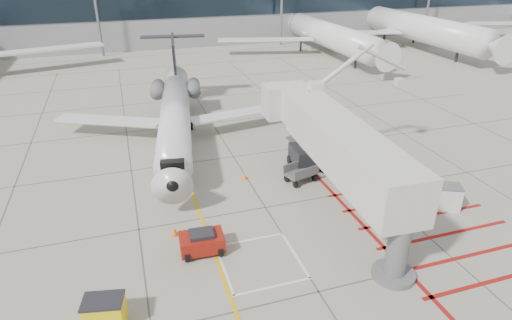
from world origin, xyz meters
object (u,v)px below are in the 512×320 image
object	(u,v)px
jet_bridge	(345,157)
pushback_tug	(202,241)
spill_bin	(105,312)
regional_jet	(173,110)

from	to	relation	value
jet_bridge	pushback_tug	bearing A→B (deg)	-167.47
pushback_tug	spill_bin	distance (m)	6.30
jet_bridge	pushback_tug	world-z (taller)	jet_bridge
regional_jet	pushback_tug	world-z (taller)	regional_jet
pushback_tug	spill_bin	xyz separation A→B (m)	(-5.06, -3.76, 0.04)
pushback_tug	spill_bin	bearing A→B (deg)	-140.46
regional_jet	jet_bridge	distance (m)	14.88
jet_bridge	spill_bin	size ratio (longest dim) A/B	11.21
pushback_tug	spill_bin	size ratio (longest dim) A/B	1.41
jet_bridge	spill_bin	world-z (taller)	jet_bridge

